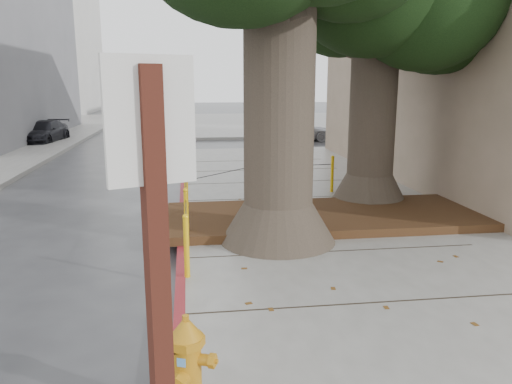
# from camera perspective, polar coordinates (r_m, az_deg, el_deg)

# --- Properties ---
(ground) EXTENTS (140.00, 140.00, 0.00)m
(ground) POSITION_cam_1_polar(r_m,az_deg,el_deg) (6.62, 9.42, -13.77)
(ground) COLOR #28282B
(ground) RESTS_ON ground
(sidewalk_far) EXTENTS (16.00, 20.00, 0.15)m
(sidewalk_far) POSITION_cam_1_polar(r_m,az_deg,el_deg) (36.62, 4.60, 7.93)
(sidewalk_far) COLOR slate
(sidewalk_far) RESTS_ON ground
(curb_red) EXTENTS (0.14, 26.00, 0.16)m
(curb_red) POSITION_cam_1_polar(r_m,az_deg,el_deg) (8.64, -8.52, -6.85)
(curb_red) COLOR maroon
(curb_red) RESTS_ON ground
(planter_bed) EXTENTS (6.40, 2.60, 0.16)m
(planter_bed) POSITION_cam_1_polar(r_m,az_deg,el_deg) (10.30, 7.89, -2.76)
(planter_bed) COLOR black
(planter_bed) RESTS_ON sidewalk_main
(building_far_white) EXTENTS (12.00, 18.00, 15.00)m
(building_far_white) POSITION_cam_1_polar(r_m,az_deg,el_deg) (53.08, -25.47, 16.22)
(building_far_white) COLOR silver
(building_far_white) RESTS_ON ground
(building_side_white) EXTENTS (10.00, 10.00, 9.00)m
(building_side_white) POSITION_cam_1_polar(r_m,az_deg,el_deg) (36.38, 22.24, 14.03)
(building_side_white) COLOR silver
(building_side_white) RESTS_ON ground
(building_side_grey) EXTENTS (12.00, 14.00, 12.00)m
(building_side_grey) POSITION_cam_1_polar(r_m,az_deg,el_deg) (44.68, 25.39, 15.22)
(building_side_grey) COLOR slate
(building_side_grey) RESTS_ON ground
(bollard_ring) EXTENTS (3.79, 5.39, 0.95)m
(bollard_ring) POSITION_cam_1_polar(r_m,az_deg,el_deg) (10.33, -2.24, -0.13)
(bollard_ring) COLOR #E0A80C
(bollard_ring) RESTS_ON sidewalk_main
(fire_hydrant) EXTENTS (0.46, 0.46, 0.85)m
(fire_hydrant) POSITION_cam_1_polar(r_m,az_deg,el_deg) (4.53, -7.91, -18.80)
(fire_hydrant) COLOR #C47F14
(fire_hydrant) RESTS_ON sidewalk_main
(car_silver) EXTENTS (3.50, 1.41, 1.19)m
(car_silver) POSITION_cam_1_polar(r_m,az_deg,el_deg) (25.50, 4.66, 7.17)
(car_silver) COLOR #A9AAAE
(car_silver) RESTS_ON ground
(car_red) EXTENTS (3.52, 1.24, 1.16)m
(car_red) POSITION_cam_1_polar(r_m,az_deg,el_deg) (25.78, 15.12, 6.80)
(car_red) COLOR maroon
(car_red) RESTS_ON ground
(car_dark) EXTENTS (2.01, 3.96, 1.10)m
(car_dark) POSITION_cam_1_polar(r_m,az_deg,el_deg) (26.40, -23.13, 6.30)
(car_dark) COLOR black
(car_dark) RESTS_ON ground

